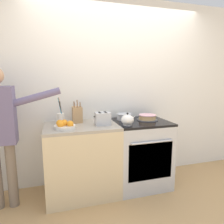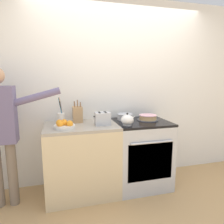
% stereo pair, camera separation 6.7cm
% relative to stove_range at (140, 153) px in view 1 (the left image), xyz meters
% --- Properties ---
extents(ground_plane, '(16.00, 16.00, 0.00)m').
position_rel_stove_range_xyz_m(ground_plane, '(-0.23, -0.32, -0.46)').
color(ground_plane, tan).
extents(wall_back, '(8.00, 0.04, 2.60)m').
position_rel_stove_range_xyz_m(wall_back, '(-0.23, 0.35, 0.84)').
color(wall_back, silver).
rests_on(wall_back, ground_plane).
extents(counter_cabinet, '(0.91, 0.65, 0.92)m').
position_rel_stove_range_xyz_m(counter_cabinet, '(-0.82, 0.00, -0.00)').
color(counter_cabinet, beige).
rests_on(counter_cabinet, ground_plane).
extents(stove_range, '(0.73, 0.68, 0.92)m').
position_rel_stove_range_xyz_m(stove_range, '(0.00, 0.00, 0.00)').
color(stove_range, '#B7BABF').
rests_on(stove_range, ground_plane).
extents(layer_cake, '(0.29, 0.29, 0.08)m').
position_rel_stove_range_xyz_m(layer_cake, '(0.11, 0.03, 0.50)').
color(layer_cake, '#4C4C51').
rests_on(layer_cake, stove_range).
extents(tea_kettle, '(0.19, 0.16, 0.16)m').
position_rel_stove_range_xyz_m(tea_kettle, '(-0.26, -0.17, 0.53)').
color(tea_kettle, white).
rests_on(tea_kettle, stove_range).
extents(mixing_bowl, '(0.23, 0.23, 0.09)m').
position_rel_stove_range_xyz_m(mixing_bowl, '(-0.18, 0.15, 0.50)').
color(mixing_bowl, '#B7BABF').
rests_on(mixing_bowl, stove_range).
extents(knife_block, '(0.12, 0.16, 0.30)m').
position_rel_stove_range_xyz_m(knife_block, '(-0.84, 0.17, 0.56)').
color(knife_block, tan).
rests_on(knife_block, counter_cabinet).
extents(utensil_crock, '(0.09, 0.09, 0.34)m').
position_rel_stove_range_xyz_m(utensil_crock, '(-1.05, 0.16, 0.54)').
color(utensil_crock, silver).
rests_on(utensil_crock, counter_cabinet).
extents(fruit_bowl, '(0.24, 0.24, 0.10)m').
position_rel_stove_range_xyz_m(fruit_bowl, '(-1.03, -0.13, 0.50)').
color(fruit_bowl, silver).
rests_on(fruit_bowl, counter_cabinet).
extents(toaster, '(0.21, 0.14, 0.16)m').
position_rel_stove_range_xyz_m(toaster, '(-0.56, -0.07, 0.54)').
color(toaster, '#B7BABF').
rests_on(toaster, counter_cabinet).
extents(person_baker, '(0.92, 0.20, 1.62)m').
position_rel_stove_range_xyz_m(person_baker, '(-1.71, -0.04, 0.51)').
color(person_baker, '#7A6B5B').
rests_on(person_baker, ground_plane).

